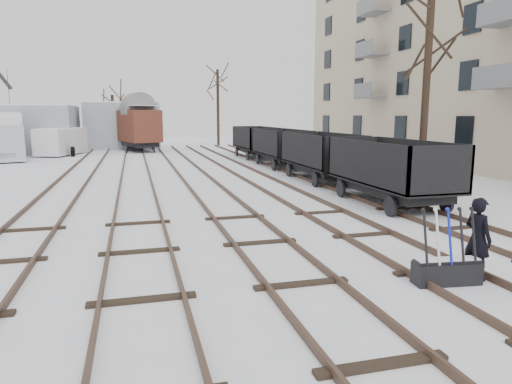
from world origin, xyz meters
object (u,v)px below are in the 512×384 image
at_px(panel_van, 61,141).
at_px(lorry, 3,136).
at_px(worker, 478,238).
at_px(freight_wagon_a, 390,180).
at_px(box_van_wagon, 139,125).
at_px(ground_frame, 447,270).

bearing_deg(panel_van, lorry, -123.23).
xyz_separation_m(worker, lorry, (-15.84, 30.03, 0.93)).
distance_m(worker, freight_wagon_a, 7.77).
xyz_separation_m(worker, box_van_wagon, (-6.02, 35.10, 1.53)).
height_order(lorry, panel_van, lorry).
bearing_deg(freight_wagon_a, worker, -108.59).
relative_size(worker, lorry, 0.21).
distance_m(freight_wagon_a, panel_van, 29.35).
bearing_deg(lorry, panel_van, 21.99).
distance_m(ground_frame, lorry, 33.73).
xyz_separation_m(box_van_wagon, lorry, (-9.82, -5.07, -0.60)).
relative_size(worker, panel_van, 0.31).
xyz_separation_m(ground_frame, box_van_wagon, (-5.27, 35.20, 2.08)).
relative_size(ground_frame, worker, 0.89).
bearing_deg(ground_frame, worker, 14.33).
distance_m(box_van_wagon, lorry, 11.07).
distance_m(ground_frame, freight_wagon_a, 8.16).
relative_size(freight_wagon_a, box_van_wagon, 0.98).
bearing_deg(box_van_wagon, ground_frame, -97.78).
height_order(ground_frame, lorry, lorry).
bearing_deg(panel_van, worker, -49.93).
height_order(worker, freight_wagon_a, freight_wagon_a).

